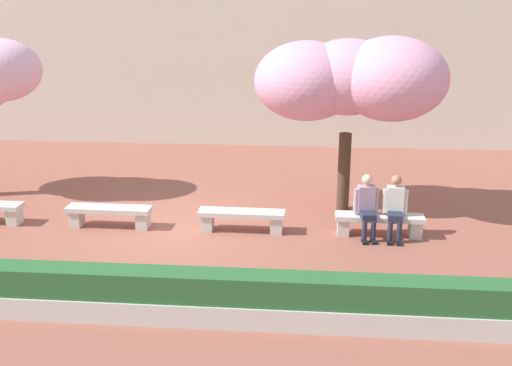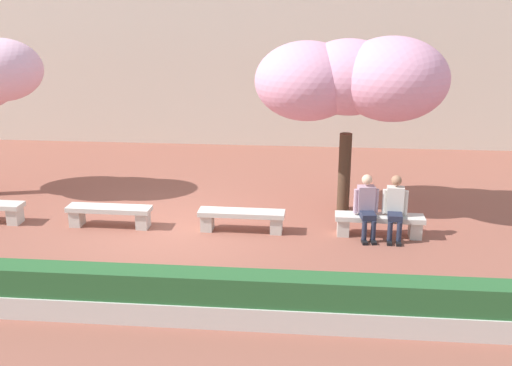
% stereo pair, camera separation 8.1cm
% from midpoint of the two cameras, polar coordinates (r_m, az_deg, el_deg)
% --- Properties ---
extents(ground_plane, '(100.00, 100.00, 0.00)m').
position_cam_midpoint_polar(ground_plane, '(12.79, -7.87, -4.35)').
color(ground_plane, '#8E5142').
extents(stone_bench_near_west, '(1.80, 0.44, 0.45)m').
position_cam_midpoint_polar(stone_bench_near_west, '(13.06, -13.99, -2.83)').
color(stone_bench_near_west, beige).
rests_on(stone_bench_near_west, ground).
extents(stone_bench_center, '(1.80, 0.44, 0.45)m').
position_cam_midpoint_polar(stone_bench_center, '(12.45, -1.56, -3.31)').
color(stone_bench_center, beige).
rests_on(stone_bench_center, ground).
extents(stone_bench_near_east, '(1.80, 0.44, 0.45)m').
position_cam_midpoint_polar(stone_bench_near_east, '(12.46, 11.48, -3.64)').
color(stone_bench_near_east, beige).
rests_on(stone_bench_near_east, ground).
extents(person_seated_left, '(0.51, 0.72, 1.29)m').
position_cam_midpoint_polar(person_seated_left, '(12.25, 10.31, -1.97)').
color(person_seated_left, black).
rests_on(person_seated_left, ground).
extents(person_seated_right, '(0.51, 0.70, 1.29)m').
position_cam_midpoint_polar(person_seated_right, '(12.31, 12.92, -2.03)').
color(person_seated_right, black).
rests_on(person_seated_right, ground).
extents(cherry_tree_main, '(4.12, 2.81, 3.92)m').
position_cam_midpoint_polar(cherry_tree_main, '(13.19, 8.74, 9.72)').
color(cherry_tree_main, '#473323').
rests_on(cherry_tree_main, ground).
extents(planter_hedge_foreground, '(14.22, 0.50, 0.80)m').
position_cam_midpoint_polar(planter_hedge_foreground, '(9.40, -12.92, -10.30)').
color(planter_hedge_foreground, beige).
rests_on(planter_hedge_foreground, ground).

